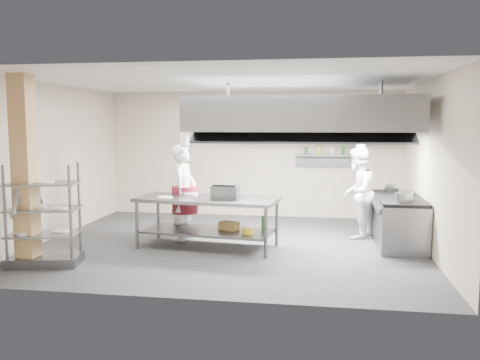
% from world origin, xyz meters
% --- Properties ---
extents(floor, '(7.00, 7.00, 0.00)m').
position_xyz_m(floor, '(0.00, 0.00, 0.00)').
color(floor, '#2C2C2E').
rests_on(floor, ground).
extents(ceiling, '(7.00, 7.00, 0.00)m').
position_xyz_m(ceiling, '(0.00, 0.00, 3.00)').
color(ceiling, silver).
rests_on(ceiling, wall_back).
extents(wall_back, '(7.00, 0.00, 7.00)m').
position_xyz_m(wall_back, '(0.00, 3.00, 1.50)').
color(wall_back, '#BBAA94').
rests_on(wall_back, ground).
extents(wall_left, '(0.00, 6.00, 6.00)m').
position_xyz_m(wall_left, '(-3.50, 0.00, 1.50)').
color(wall_left, '#BBAA94').
rests_on(wall_left, ground).
extents(wall_right, '(0.00, 6.00, 6.00)m').
position_xyz_m(wall_right, '(3.50, 0.00, 1.50)').
color(wall_right, '#BBAA94').
rests_on(wall_right, ground).
extents(column, '(0.30, 0.30, 3.00)m').
position_xyz_m(column, '(-2.90, -1.90, 1.50)').
color(column, tan).
rests_on(column, floor).
extents(exhaust_hood, '(4.00, 2.50, 0.60)m').
position_xyz_m(exhaust_hood, '(1.30, 0.40, 2.40)').
color(exhaust_hood, slate).
rests_on(exhaust_hood, ceiling).
extents(hood_strip_a, '(1.60, 0.12, 0.04)m').
position_xyz_m(hood_strip_a, '(0.40, 0.40, 2.08)').
color(hood_strip_a, white).
rests_on(hood_strip_a, exhaust_hood).
extents(hood_strip_b, '(1.60, 0.12, 0.04)m').
position_xyz_m(hood_strip_b, '(2.20, 0.40, 2.08)').
color(hood_strip_b, white).
rests_on(hood_strip_b, exhaust_hood).
extents(wall_shelf, '(1.50, 0.28, 0.04)m').
position_xyz_m(wall_shelf, '(1.80, 2.84, 1.50)').
color(wall_shelf, slate).
rests_on(wall_shelf, wall_back).
extents(island, '(2.64, 1.35, 0.91)m').
position_xyz_m(island, '(-0.36, -0.28, 0.46)').
color(island, gray).
rests_on(island, floor).
extents(island_worktop, '(2.64, 1.35, 0.06)m').
position_xyz_m(island_worktop, '(-0.36, -0.28, 0.88)').
color(island_worktop, slate).
rests_on(island_worktop, island).
extents(island_undershelf, '(2.42, 1.22, 0.04)m').
position_xyz_m(island_undershelf, '(-0.36, -0.28, 0.30)').
color(island_undershelf, slate).
rests_on(island_undershelf, island).
extents(pass_rack, '(1.19, 0.84, 1.62)m').
position_xyz_m(pass_rack, '(-2.67, -1.80, 0.81)').
color(pass_rack, slate).
rests_on(pass_rack, floor).
extents(cooking_range, '(0.80, 2.00, 0.84)m').
position_xyz_m(cooking_range, '(3.08, 0.50, 0.42)').
color(cooking_range, gray).
rests_on(cooking_range, floor).
extents(range_top, '(0.78, 1.96, 0.06)m').
position_xyz_m(range_top, '(3.08, 0.50, 0.87)').
color(range_top, black).
rests_on(range_top, cooking_range).
extents(chef_head, '(0.52, 0.72, 1.84)m').
position_xyz_m(chef_head, '(-0.95, 0.29, 0.92)').
color(chef_head, silver).
rests_on(chef_head, floor).
extents(chef_line, '(0.97, 1.07, 1.79)m').
position_xyz_m(chef_line, '(2.36, 0.95, 0.89)').
color(chef_line, white).
rests_on(chef_line, floor).
extents(chef_plating, '(0.53, 1.06, 1.75)m').
position_xyz_m(chef_plating, '(-3.00, -1.72, 0.87)').
color(chef_plating, white).
rests_on(chef_plating, floor).
extents(griddle, '(0.48, 0.37, 0.23)m').
position_xyz_m(griddle, '(-0.03, -0.28, 1.02)').
color(griddle, slate).
rests_on(griddle, island_worktop).
extents(wicker_basket, '(0.39, 0.33, 0.14)m').
position_xyz_m(wicker_basket, '(0.01, -0.20, 0.39)').
color(wicker_basket, olive).
rests_on(wicker_basket, island_undershelf).
extents(stockpot, '(0.25, 0.25, 0.17)m').
position_xyz_m(stockpot, '(3.12, -0.01, 0.99)').
color(stockpot, slate).
rests_on(stockpot, range_top).
extents(plate_stack, '(0.28, 0.28, 0.05)m').
position_xyz_m(plate_stack, '(-2.67, -1.80, 0.52)').
color(plate_stack, silver).
rests_on(plate_stack, pass_rack).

